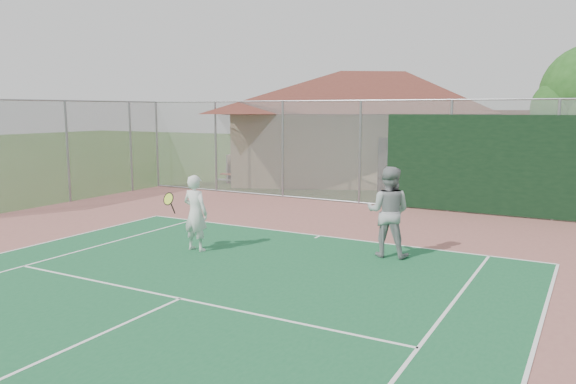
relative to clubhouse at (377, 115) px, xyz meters
The scene contains 6 objects.
back_fence 8.89m from the clubhouse, 54.35° to the right, with size 20.08×0.11×3.53m.
side_fence_left 13.61m from the clubhouse, 120.97° to the right, with size 0.08×9.00×3.50m.
clubhouse is the anchor object (origin of this frame).
bleachers 5.87m from the clubhouse, 133.77° to the right, with size 3.64×2.53×1.23m.
player_white_front 15.16m from the clubhouse, 85.48° to the right, with size 1.01×0.66×1.73m.
player_grey_back 14.43m from the clubhouse, 68.78° to the right, with size 1.05×0.86×1.98m.
Camera 1 is at (6.06, -0.73, 3.22)m, focal length 35.00 mm.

